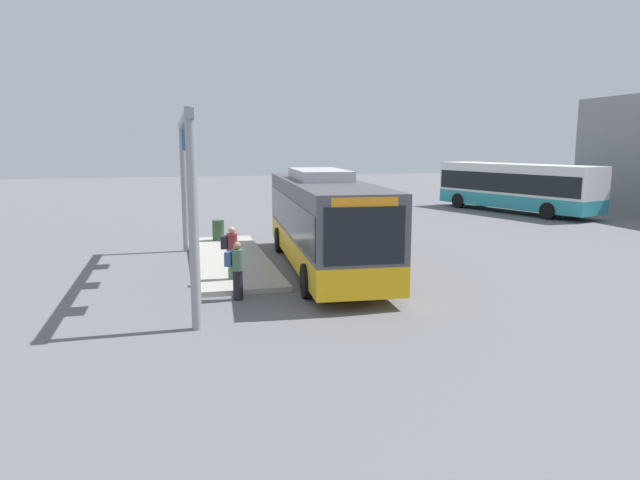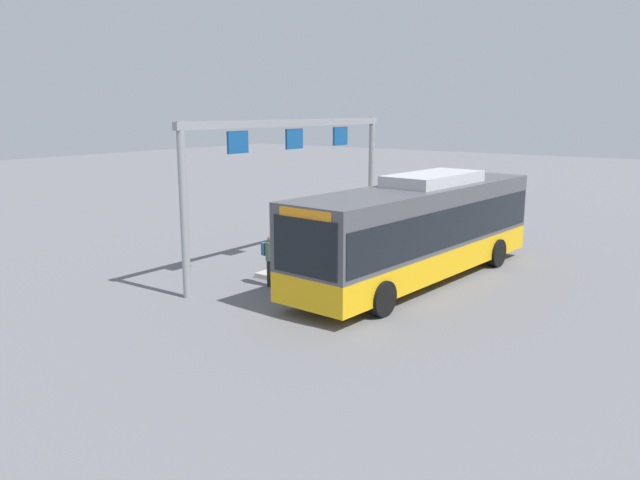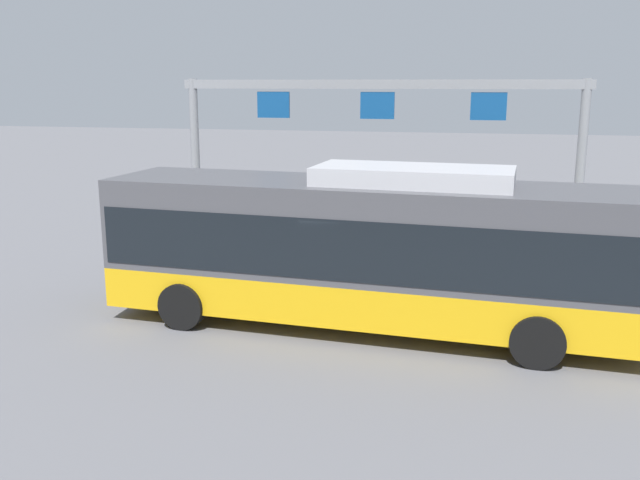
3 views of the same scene
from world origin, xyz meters
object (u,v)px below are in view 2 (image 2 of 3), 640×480
at_px(trash_bin, 416,225).
at_px(person_waiting_near, 308,244).
at_px(bus_main, 419,226).
at_px(person_boarding, 270,259).

bearing_deg(trash_bin, person_waiting_near, -1.29).
height_order(bus_main, trash_bin, bus_main).
distance_m(person_waiting_near, trash_bin, 7.53).
xyz_separation_m(person_waiting_near, trash_bin, (-7.52, 0.17, -0.44)).
bearing_deg(person_boarding, bus_main, 59.28).
relative_size(person_waiting_near, trash_bin, 1.86).
height_order(person_boarding, person_waiting_near, person_waiting_near).
xyz_separation_m(bus_main, person_waiting_near, (1.51, -3.39, -0.76)).
height_order(bus_main, person_waiting_near, bus_main).
height_order(person_boarding, trash_bin, person_boarding).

